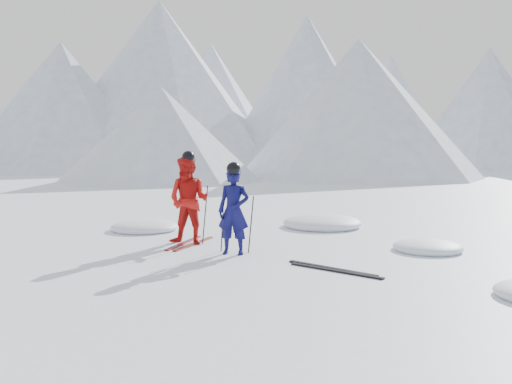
% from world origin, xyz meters
% --- Properties ---
extents(ground, '(160.00, 160.00, 0.00)m').
position_xyz_m(ground, '(0.00, 0.00, 0.00)').
color(ground, white).
rests_on(ground, ground).
extents(mountain_range, '(106.15, 62.94, 15.53)m').
position_xyz_m(mountain_range, '(5.71, 35.31, 6.72)').
color(mountain_range, '#B2BCD1').
rests_on(mountain_range, ground).
extents(skier_blue, '(0.64, 0.47, 1.63)m').
position_xyz_m(skier_blue, '(-1.50, -0.50, 0.81)').
color(skier_blue, '#0B0B44').
rests_on(skier_blue, ground).
extents(skier_red, '(0.92, 0.74, 1.83)m').
position_xyz_m(skier_red, '(-2.79, 0.16, 0.91)').
color(skier_red, red).
rests_on(skier_red, ground).
extents(pole_blue_left, '(0.11, 0.08, 1.08)m').
position_xyz_m(pole_blue_left, '(-1.80, -0.35, 0.54)').
color(pole_blue_left, black).
rests_on(pole_blue_left, ground).
extents(pole_blue_right, '(0.11, 0.07, 1.08)m').
position_xyz_m(pole_blue_right, '(-1.25, -0.25, 0.54)').
color(pole_blue_right, black).
rests_on(pole_blue_right, ground).
extents(pole_red_left, '(0.12, 0.10, 1.21)m').
position_xyz_m(pole_red_left, '(-3.09, 0.41, 0.61)').
color(pole_red_left, black).
rests_on(pole_red_left, ground).
extents(pole_red_right, '(0.12, 0.09, 1.21)m').
position_xyz_m(pole_red_right, '(-2.49, 0.31, 0.61)').
color(pole_red_right, black).
rests_on(pole_red_right, ground).
extents(ski_worn_left, '(0.24, 1.70, 0.03)m').
position_xyz_m(ski_worn_left, '(-2.91, 0.16, 0.01)').
color(ski_worn_left, black).
rests_on(ski_worn_left, ground).
extents(ski_worn_right, '(0.12, 1.70, 0.03)m').
position_xyz_m(ski_worn_right, '(-2.67, 0.16, 0.01)').
color(ski_worn_right, black).
rests_on(ski_worn_right, ground).
extents(ski_loose_a, '(1.62, 0.68, 0.03)m').
position_xyz_m(ski_loose_a, '(0.50, -1.07, 0.01)').
color(ski_loose_a, black).
rests_on(ski_loose_a, ground).
extents(ski_loose_b, '(1.64, 0.63, 0.03)m').
position_xyz_m(ski_loose_b, '(0.60, -1.22, 0.01)').
color(ski_loose_b, black).
rests_on(ski_loose_b, ground).
extents(snow_lumps, '(9.65, 6.85, 0.43)m').
position_xyz_m(snow_lumps, '(-0.88, 1.98, 0.00)').
color(snow_lumps, white).
rests_on(snow_lumps, ground).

